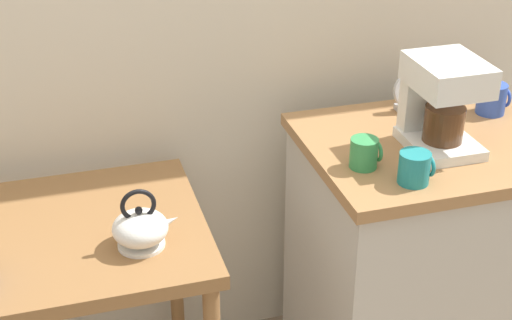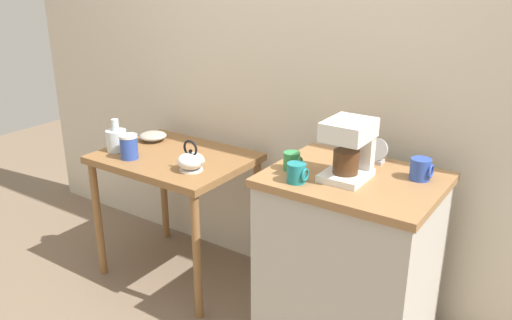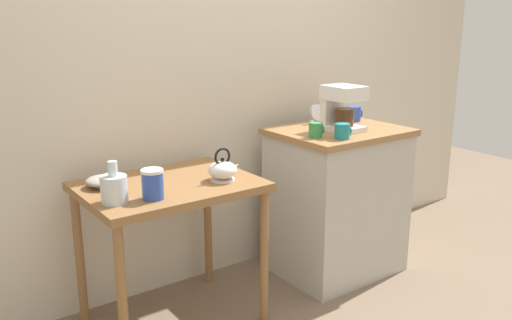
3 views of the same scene
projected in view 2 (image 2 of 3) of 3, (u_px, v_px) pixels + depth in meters
ground_plane at (256, 301)px, 2.94m from camera, size 8.00×8.00×0.00m
back_wall at (318, 39)px, 2.71m from camera, size 4.40×0.10×2.80m
wooden_table at (175, 171)px, 2.99m from camera, size 0.83×0.63×0.76m
kitchen_counter at (348, 265)px, 2.45m from camera, size 0.74×0.60×0.89m
bowl_stoneware at (153, 136)px, 3.18m from camera, size 0.16×0.16×0.05m
teakettle at (191, 161)px, 2.72m from camera, size 0.17×0.14×0.17m
glass_carafe_vase at (116, 139)px, 3.00m from camera, size 0.12×0.12×0.19m
canister_enamel at (129, 147)px, 2.88m from camera, size 0.10×0.10×0.14m
coffee_maker at (350, 146)px, 2.24m from camera, size 0.18×0.22×0.26m
mug_blue at (421, 169)px, 2.24m from camera, size 0.09×0.09×0.09m
mug_tall_green at (292, 161)px, 2.35m from camera, size 0.08×0.07×0.08m
mug_dark_teal at (297, 173)px, 2.22m from camera, size 0.09×0.08×0.08m
table_clock at (376, 152)px, 2.43m from camera, size 0.11×0.05×0.12m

